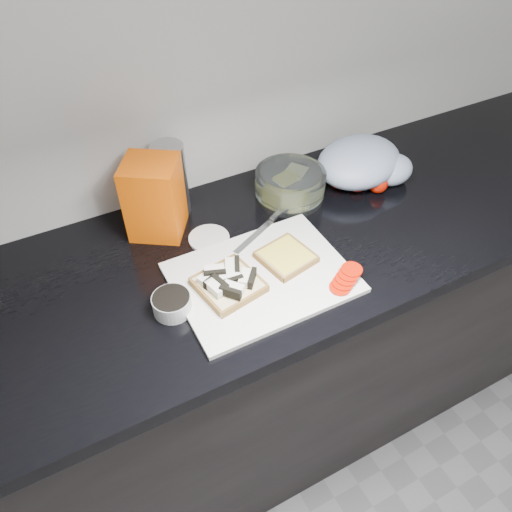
{
  "coord_description": "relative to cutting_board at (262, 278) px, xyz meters",
  "views": [
    {
      "loc": [
        -0.53,
        0.39,
        1.75
      ],
      "look_at": [
        -0.15,
        1.12,
        0.95
      ],
      "focal_mm": 35.0,
      "sensor_mm": 36.0,
      "label": 1
    }
  ],
  "objects": [
    {
      "name": "grocery_bag",
      "position": [
        0.44,
        0.22,
        0.05
      ],
      "size": [
        0.3,
        0.26,
        0.12
      ],
      "rotation": [
        0.0,
        0.0,
        0.22
      ],
      "color": "#97A4BA",
      "rests_on": "countertop"
    },
    {
      "name": "tomato_slices",
      "position": [
        0.16,
        -0.11,
        0.02
      ],
      "size": [
        0.11,
        0.08,
        0.02
      ],
      "rotation": [
        0.0,
        0.0,
        -0.0
      ],
      "color": "#B81504",
      "rests_on": "cutting_board"
    },
    {
      "name": "base_cabinet",
      "position": [
        0.15,
        0.11,
        -0.48
      ],
      "size": [
        3.5,
        0.6,
        0.86
      ],
      "primitive_type": "cube",
      "color": "black",
      "rests_on": "ground"
    },
    {
      "name": "knife",
      "position": [
        0.1,
        0.16,
        0.01
      ],
      "size": [
        0.2,
        0.11,
        0.01
      ],
      "rotation": [
        0.0,
        0.0,
        0.45
      ],
      "color": "#BABABF",
      "rests_on": "cutting_board"
    },
    {
      "name": "cutting_board",
      "position": [
        0.0,
        0.0,
        0.0
      ],
      "size": [
        0.4,
        0.3,
        0.01
      ],
      "primitive_type": "cube",
      "color": "white",
      "rests_on": "countertop"
    },
    {
      "name": "countertop",
      "position": [
        0.15,
        0.11,
        -0.03
      ],
      "size": [
        3.5,
        0.64,
        0.04
      ],
      "primitive_type": "cube",
      "color": "black",
      "rests_on": "base_cabinet"
    },
    {
      "name": "seed_tub",
      "position": [
        -0.22,
        0.01,
        0.02
      ],
      "size": [
        0.09,
        0.09,
        0.04
      ],
      "color": "#A8ADAD",
      "rests_on": "countertop"
    },
    {
      "name": "steel_canister",
      "position": [
        -0.09,
        0.33,
        0.09
      ],
      "size": [
        0.08,
        0.08,
        0.2
      ],
      "primitive_type": "cylinder",
      "color": "silver",
      "rests_on": "countertop"
    },
    {
      "name": "bread_left",
      "position": [
        -0.08,
        0.0,
        0.02
      ],
      "size": [
        0.16,
        0.16,
        0.04
      ],
      "rotation": [
        0.0,
        0.0,
        0.18
      ],
      "color": "beige",
      "rests_on": "cutting_board"
    },
    {
      "name": "tub_lid",
      "position": [
        -0.05,
        0.18,
        -0.0
      ],
      "size": [
        0.11,
        0.11,
        0.01
      ],
      "primitive_type": "cylinder",
      "rotation": [
        0.0,
        0.0,
        0.09
      ],
      "color": "silver",
      "rests_on": "countertop"
    },
    {
      "name": "whole_tomatoes",
      "position": [
        0.4,
        0.18,
        0.02
      ],
      "size": [
        0.14,
        0.12,
        0.05
      ],
      "rotation": [
        0.0,
        0.0,
        -0.24
      ],
      "color": "#B81504",
      "rests_on": "countertop"
    },
    {
      "name": "bread_bag",
      "position": [
        -0.15,
        0.28,
        0.09
      ],
      "size": [
        0.17,
        0.17,
        0.2
      ],
      "primitive_type": "cube",
      "rotation": [
        0.0,
        0.0,
        -0.58
      ],
      "color": "#E95303",
      "rests_on": "countertop"
    },
    {
      "name": "glass_bowl",
      "position": [
        0.22,
        0.24,
        0.03
      ],
      "size": [
        0.19,
        0.19,
        0.08
      ],
      "rotation": [
        0.0,
        0.0,
        0.24
      ],
      "color": "silver",
      "rests_on": "countertop"
    },
    {
      "name": "bread_right",
      "position": [
        0.08,
        0.02,
        0.01
      ],
      "size": [
        0.14,
        0.14,
        0.02
      ],
      "rotation": [
        0.0,
        0.0,
        0.2
      ],
      "color": "beige",
      "rests_on": "cutting_board"
    }
  ]
}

